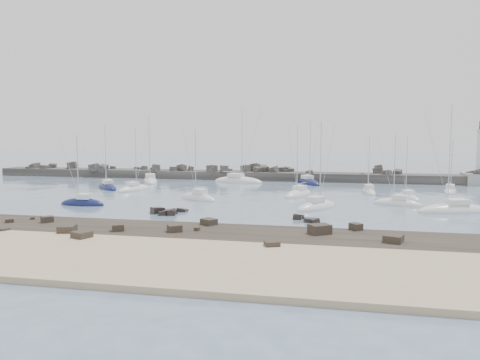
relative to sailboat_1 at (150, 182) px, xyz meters
name	(u,v)px	position (x,y,z in m)	size (l,w,h in m)	color
ground	(216,204)	(22.03, -27.36, -0.15)	(400.00, 400.00, 0.00)	slate
sand_strip	(116,261)	(22.03, -59.36, -0.15)	(140.00, 14.00, 1.00)	tan
rock_shelf	(157,235)	(21.65, -49.33, -0.13)	(140.00, 12.26, 2.08)	black
rock_cluster_near	(168,213)	(18.04, -36.81, 0.01)	(4.49, 4.65, 1.51)	black
rock_cluster_far	(306,221)	(36.21, -37.89, -0.17)	(3.56, 3.34, 1.37)	black
breakwater	(225,177)	(14.16, 10.64, 0.18)	(115.00, 7.44, 5.19)	#312E2B
sailboat_1	(150,182)	(0.00, 0.00, 0.00)	(6.98, 10.13, 15.46)	silver
sailboat_2	(82,204)	(3.01, -32.39, 0.00)	(6.95, 2.22, 11.28)	#101845
sailboat_3	(134,190)	(2.75, -14.10, -0.01)	(4.95, 8.18, 12.44)	silver
sailboat_4	(238,182)	(18.70, 3.65, 0.00)	(11.61, 5.44, 17.48)	silver
sailboat_5	(198,199)	(18.15, -23.49, 0.01)	(7.74, 5.99, 12.34)	silver
sailboat_6	(299,195)	(33.40, -15.43, 0.00)	(5.51, 8.51, 13.08)	silver
sailboat_7	(317,207)	(37.08, -28.28, 0.00)	(6.76, 8.37, 13.31)	silver
sailboat_8	(308,183)	(33.70, 3.81, 0.00)	(6.87, 9.02, 14.10)	#101845
sailboat_9	(397,204)	(48.59, -22.62, -0.01)	(7.40, 4.11, 11.35)	silver
sailboat_10	(407,198)	(50.92, -15.32, -0.02)	(4.39, 7.15, 10.93)	silver
sailboat_11	(453,211)	(55.19, -27.45, -0.01)	(10.29, 5.89, 15.44)	silver
sailboat_12	(450,192)	(59.55, -5.28, -0.01)	(3.95, 6.97, 10.74)	silver
sailboat_13	(107,188)	(-3.31, -12.83, 0.00)	(7.48, 7.77, 13.17)	#101845
sailboat_14	(369,192)	(45.23, -9.19, -0.01)	(2.97, 6.99, 10.95)	silver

